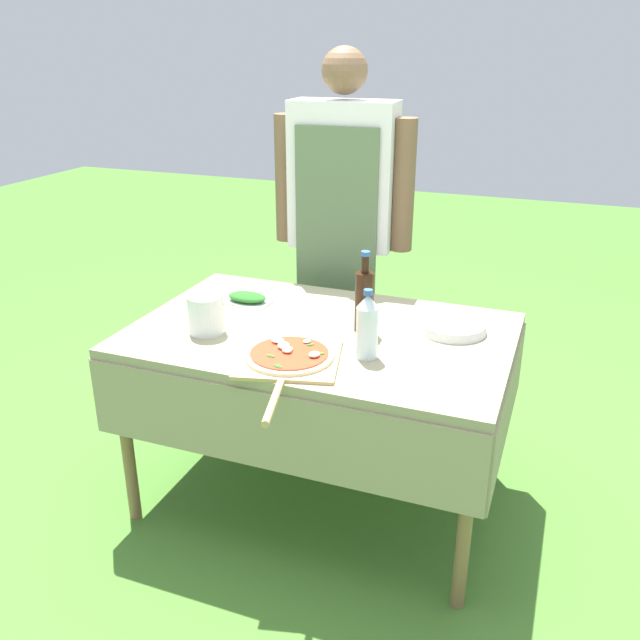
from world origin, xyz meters
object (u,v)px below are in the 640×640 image
at_px(oil_bottle, 364,300).
at_px(plate_stack, 452,327).
at_px(herb_container, 247,298).
at_px(mixing_tub, 206,314).
at_px(person_cook, 343,213).
at_px(pizza_on_peel, 289,358).
at_px(prep_table, 321,351).
at_px(water_bottle, 367,326).

height_order(oil_bottle, plate_stack, oil_bottle).
height_order(herb_container, mixing_tub, mixing_tub).
bearing_deg(person_cook, mixing_tub, 72.79).
distance_m(pizza_on_peel, oil_bottle, 0.38).
bearing_deg(mixing_tub, oil_bottle, 22.25).
height_order(pizza_on_peel, plate_stack, pizza_on_peel).
xyz_separation_m(prep_table, water_bottle, (0.22, -0.15, 0.19)).
bearing_deg(oil_bottle, pizza_on_peel, -114.11).
bearing_deg(pizza_on_peel, person_cook, 84.79).
height_order(pizza_on_peel, herb_container, pizza_on_peel).
xyz_separation_m(oil_bottle, herb_container, (-0.52, 0.11, -0.10)).
bearing_deg(pizza_on_peel, oil_bottle, 51.68).
height_order(oil_bottle, herb_container, oil_bottle).
distance_m(herb_container, plate_stack, 0.82).
distance_m(person_cook, mixing_tub, 0.90).
distance_m(oil_bottle, plate_stack, 0.34).
bearing_deg(water_bottle, prep_table, 144.97).
bearing_deg(oil_bottle, plate_stack, 19.99).
xyz_separation_m(pizza_on_peel, oil_bottle, (0.15, 0.34, 0.10)).
distance_m(prep_table, person_cook, 0.79).
xyz_separation_m(herb_container, mixing_tub, (-0.00, -0.32, 0.05)).
distance_m(prep_table, herb_container, 0.42).
bearing_deg(pizza_on_peel, prep_table, 74.77).
height_order(person_cook, plate_stack, person_cook).
xyz_separation_m(prep_table, person_cook, (-0.16, 0.69, 0.35)).
distance_m(water_bottle, plate_stack, 0.40).
distance_m(person_cook, water_bottle, 0.94).
xyz_separation_m(water_bottle, plate_stack, (0.23, 0.32, -0.09)).
relative_size(person_cook, plate_stack, 6.92).
distance_m(oil_bottle, water_bottle, 0.22).
relative_size(oil_bottle, plate_stack, 1.23).
xyz_separation_m(herb_container, plate_stack, (0.82, 0.00, -0.00)).
height_order(pizza_on_peel, oil_bottle, oil_bottle).
bearing_deg(mixing_tub, herb_container, 89.61).
relative_size(water_bottle, herb_container, 1.23).
bearing_deg(herb_container, prep_table, -22.91).
distance_m(prep_table, pizza_on_peel, 0.30).
relative_size(person_cook, pizza_on_peel, 2.77).
relative_size(mixing_tub, plate_stack, 0.57).
bearing_deg(water_bottle, pizza_on_peel, -150.55).
bearing_deg(oil_bottle, person_cook, 115.67).
height_order(prep_table, water_bottle, water_bottle).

